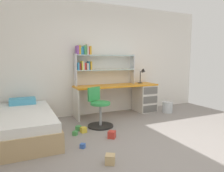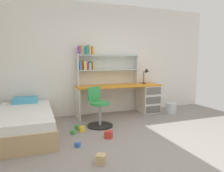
{
  "view_description": "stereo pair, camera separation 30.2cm",
  "coord_description": "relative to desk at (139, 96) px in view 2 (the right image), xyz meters",
  "views": [
    {
      "loc": [
        -1.95,
        -2.33,
        1.34
      ],
      "look_at": [
        -0.21,
        1.47,
        0.82
      ],
      "focal_mm": 32.79,
      "sensor_mm": 36.0,
      "label": 1
    },
    {
      "loc": [
        -1.67,
        -2.45,
        1.34
      ],
      "look_at": [
        -0.21,
        1.47,
        0.82
      ],
      "focal_mm": 32.79,
      "sensor_mm": 36.0,
      "label": 2
    }
  ],
  "objects": [
    {
      "name": "toy_block_red_3",
      "position": [
        -1.34,
        -1.39,
        -0.37
      ],
      "size": [
        0.17,
        0.17,
        0.12
      ],
      "primitive_type": "cube",
      "rotation": [
        0.0,
        0.0,
        2.46
      ],
      "color": "red",
      "rests_on": "ground_plane"
    },
    {
      "name": "waste_bin",
      "position": [
        0.71,
        -0.38,
        -0.29
      ],
      "size": [
        0.26,
        0.26,
        0.27
      ],
      "primitive_type": "cylinder",
      "color": "silver",
      "rests_on": "ground_plane"
    },
    {
      "name": "ground_plane",
      "position": [
        -0.81,
        -2.16,
        -0.44
      ],
      "size": [
        5.86,
        5.94,
        0.02
      ],
      "primitive_type": "cube",
      "color": "gray"
    },
    {
      "name": "desk_lamp",
      "position": [
        0.22,
        0.04,
        0.57
      ],
      "size": [
        0.2,
        0.17,
        0.38
      ],
      "color": "black",
      "rests_on": "desk"
    },
    {
      "name": "room_shell",
      "position": [
        -2.05,
        -0.92,
        0.94
      ],
      "size": [
        5.86,
        5.94,
        2.73
      ],
      "color": "white",
      "rests_on": "ground_plane"
    },
    {
      "name": "toy_block_green_5",
      "position": [
        -1.89,
        -1.0,
        -0.39
      ],
      "size": [
        0.11,
        0.11,
        0.08
      ],
      "primitive_type": "cube",
      "rotation": [
        0.0,
        0.0,
        2.4
      ],
      "color": "#479E51",
      "rests_on": "ground_plane"
    },
    {
      "name": "bed_platform",
      "position": [
        -2.71,
        -0.66,
        -0.2
      ],
      "size": [
        1.01,
        1.93,
        0.57
      ],
      "color": "tan",
      "rests_on": "ground_plane"
    },
    {
      "name": "toy_block_natural_4",
      "position": [
        -1.73,
        -2.2,
        -0.36
      ],
      "size": [
        0.17,
        0.17,
        0.12
      ],
      "primitive_type": "cube",
      "rotation": [
        0.0,
        0.0,
        2.61
      ],
      "color": "tan",
      "rests_on": "ground_plane"
    },
    {
      "name": "desk",
      "position": [
        0.0,
        0.0,
        0.0
      ],
      "size": [
        2.09,
        0.57,
        0.74
      ],
      "color": "orange",
      "rests_on": "ground_plane"
    },
    {
      "name": "toy_block_yellow_0",
      "position": [
        -1.71,
        -0.92,
        -0.38
      ],
      "size": [
        0.12,
        0.12,
        0.1
      ],
      "primitive_type": "cube",
      "rotation": [
        0.0,
        0.0,
        1.75
      ],
      "color": "gold",
      "rests_on": "ground_plane"
    },
    {
      "name": "toy_block_green_1",
      "position": [
        -1.77,
        -0.77,
        -0.38
      ],
      "size": [
        0.13,
        0.13,
        0.09
      ],
      "primitive_type": "cube",
      "rotation": [
        0.0,
        0.0,
        2.49
      ],
      "color": "#479E51",
      "rests_on": "ground_plane"
    },
    {
      "name": "bookshelf_hutch",
      "position": [
        -1.06,
        0.17,
        0.89
      ],
      "size": [
        1.54,
        0.22,
        0.97
      ],
      "color": "silver",
      "rests_on": "desk"
    },
    {
      "name": "toy_block_blue_2",
      "position": [
        -1.92,
        -1.58,
        -0.39
      ],
      "size": [
        0.1,
        0.1,
        0.07
      ],
      "primitive_type": "cube",
      "rotation": [
        0.0,
        0.0,
        2.39
      ],
      "color": "#3860B7",
      "rests_on": "ground_plane"
    },
    {
      "name": "swivel_chair",
      "position": [
        -1.3,
        -0.7,
        -0.11
      ],
      "size": [
        0.52,
        0.52,
        0.8
      ],
      "color": "black",
      "rests_on": "ground_plane"
    }
  ]
}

